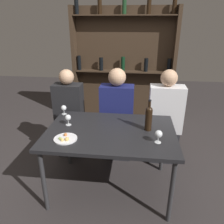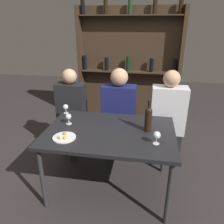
% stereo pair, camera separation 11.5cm
% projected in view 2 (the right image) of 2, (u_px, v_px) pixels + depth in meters
% --- Properties ---
extents(ground_plane, '(10.00, 10.00, 0.00)m').
position_uv_depth(ground_plane, '(110.00, 187.00, 2.53)').
color(ground_plane, '#332D2D').
extents(dining_table, '(1.33, 0.90, 0.74)m').
position_uv_depth(dining_table, '(110.00, 135.00, 2.27)').
color(dining_table, black).
rests_on(dining_table, ground_plane).
extents(wine_rack_wall, '(1.79, 0.21, 2.12)m').
position_uv_depth(wine_rack_wall, '(129.00, 64.00, 3.84)').
color(wine_rack_wall, '#38281C').
rests_on(wine_rack_wall, ground_plane).
extents(wine_bottle, '(0.07, 0.07, 0.33)m').
position_uv_depth(wine_bottle, '(148.00, 118.00, 2.18)').
color(wine_bottle, black).
rests_on(wine_bottle, dining_table).
extents(wine_glass_0, '(0.07, 0.07, 0.12)m').
position_uv_depth(wine_glass_0, '(157.00, 136.00, 1.97)').
color(wine_glass_0, silver).
rests_on(wine_glass_0, dining_table).
extents(wine_glass_1, '(0.06, 0.06, 0.12)m').
position_uv_depth(wine_glass_1, '(68.00, 117.00, 2.36)').
color(wine_glass_1, silver).
rests_on(wine_glass_1, dining_table).
extents(wine_glass_2, '(0.07, 0.07, 0.11)m').
position_uv_depth(wine_glass_2, '(66.00, 107.00, 2.64)').
color(wine_glass_2, silver).
rests_on(wine_glass_2, dining_table).
extents(food_plate_0, '(0.22, 0.22, 0.04)m').
position_uv_depth(food_plate_0, '(64.00, 137.00, 2.09)').
color(food_plate_0, white).
rests_on(food_plate_0, dining_table).
extents(seated_person_left, '(0.37, 0.22, 1.22)m').
position_uv_depth(seated_person_left, '(72.00, 116.00, 2.97)').
color(seated_person_left, '#26262B').
rests_on(seated_person_left, ground_plane).
extents(seated_person_center, '(0.42, 0.22, 1.25)m').
position_uv_depth(seated_person_center, '(119.00, 118.00, 2.87)').
color(seated_person_center, '#26262B').
rests_on(seated_person_center, ground_plane).
extents(seated_person_right, '(0.42, 0.22, 1.25)m').
position_uv_depth(seated_person_right, '(167.00, 122.00, 2.77)').
color(seated_person_right, '#26262B').
rests_on(seated_person_right, ground_plane).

